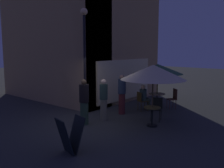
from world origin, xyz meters
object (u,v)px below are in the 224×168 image
Objects in this scene: patron_standing_2 at (104,100)px; patron_seated_0 at (144,96)px; street_lamp_near_corner at (84,46)px; menu_sandwich_board at (70,135)px; cafe_chair_0 at (157,107)px; patio_umbrella_0 at (153,72)px; patio_umbrella_1 at (158,69)px; patron_standing_1 at (84,102)px; cafe_chair_2 at (141,99)px; cafe_chair_1 at (173,97)px; cafe_table_1 at (157,98)px; cafe_table_0 at (152,114)px; patron_standing_3 at (122,94)px.

patron_seated_0 is at bearing -64.12° from patron_standing_2.
street_lamp_near_corner is 4.44m from menu_sandwich_board.
patio_umbrella_0 is at bearing -0.00° from cafe_chair_0.
patio_umbrella_1 is at bearing -27.15° from street_lamp_near_corner.
patron_standing_1 is 0.93m from patron_standing_2.
cafe_chair_2 is at bearing -26.03° from street_lamp_near_corner.
patron_standing_2 is at bearing 106.58° from patio_umbrella_0.
patron_standing_1 is at bearing 51.51° from menu_sandwich_board.
street_lamp_near_corner reaches higher than cafe_chair_1.
street_lamp_near_corner is at bearing 152.85° from patio_umbrella_1.
patio_umbrella_0 reaches higher than cafe_table_1.
cafe_table_1 is at bearing 32.19° from patron_standing_1.
cafe_chair_1 is (3.04, 0.67, 0.09)m from cafe_table_0.
patio_umbrella_0 is at bearing 141.83° from patron_standing_3.
patron_standing_1 reaches higher than cafe_chair_0.
patron_seated_0 reaches higher than cafe_chair_0.
cafe_chair_2 is at bearing 36.68° from patron_standing_1.
patron_seated_0 is at bearing 24.82° from menu_sandwich_board.
patron_seated_0 is (1.81, 1.53, 0.21)m from cafe_table_0.
street_lamp_near_corner reaches higher than menu_sandwich_board.
cafe_table_1 reaches higher than cafe_table_0.
patron_standing_2 is (-0.57, 1.92, 0.37)m from cafe_table_0.
cafe_chair_2 is at bearing 3.75° from cafe_chair_1.
patron_standing_1 is at bearing 125.31° from cafe_table_0.
cafe_chair_1 is 1.09× the size of cafe_chair_2.
cafe_chair_0 is 0.55× the size of patron_standing_2.
street_lamp_near_corner is 5.10× the size of cafe_chair_2.
street_lamp_near_corner is 4.66× the size of cafe_chair_1.
patron_standing_1 is (-4.52, 1.42, 0.30)m from cafe_chair_1.
cafe_chair_0 is at bearing 48.44° from cafe_chair_1.
patron_standing_2 is at bearing -158.26° from patron_seated_0.
cafe_chair_1 reaches higher than cafe_table_0.
patron_standing_2 is at bearing -78.59° from street_lamp_near_corner.
menu_sandwich_board reaches higher than cafe_table_1.
cafe_chair_0 is 0.75× the size of patron_seated_0.
patron_standing_2 is (-2.96, 0.73, -1.08)m from patio_umbrella_1.
street_lamp_near_corner is 3.81m from cafe_table_0.
street_lamp_near_corner reaches higher than patron_standing_1.
cafe_chair_2 is (-1.36, 0.94, -0.03)m from cafe_chair_1.
patio_umbrella_0 is at bearing -105.43° from cafe_chair_2.
patron_standing_3 is (1.24, 0.04, 0.03)m from patron_standing_2.
patron_standing_1 is at bearing 67.08° from patron_standing_3.
patio_umbrella_1 is at bearing -0.00° from cafe_chair_2.
menu_sandwich_board is at bearing -140.12° from street_lamp_near_corner.
cafe_table_0 is 2.38m from patron_seated_0.
patron_standing_3 is at bearing 32.98° from menu_sandwich_board.
patio_umbrella_1 is 2.42× the size of cafe_chair_1.
cafe_chair_2 is at bearing 180.00° from patron_seated_0.
cafe_table_0 is (3.59, -0.42, -0.03)m from menu_sandwich_board.
street_lamp_near_corner reaches higher than cafe_table_1.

